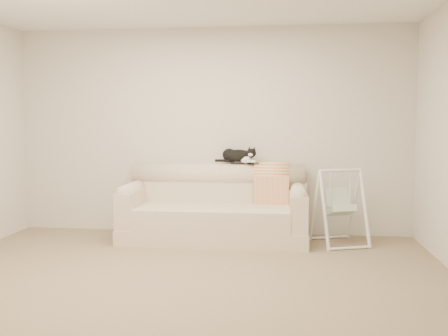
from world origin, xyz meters
name	(u,v)px	position (x,y,z in m)	size (l,w,h in m)	color
ground_plane	(181,279)	(0.00, 0.00, 0.00)	(5.00, 5.00, 0.00)	#7A6A51
room_shell	(180,108)	(0.00, 0.00, 1.53)	(5.04, 4.04, 2.60)	beige
sofa	(215,210)	(0.09, 1.62, 0.35)	(2.20, 0.93, 0.90)	beige
remote_a	(238,163)	(0.35, 1.86, 0.91)	(0.18, 0.06, 0.03)	black
remote_b	(253,163)	(0.53, 1.85, 0.91)	(0.18, 0.10, 0.02)	black
tuxedo_cat	(238,156)	(0.35, 1.88, 1.00)	(0.53, 0.32, 0.21)	black
throw_blanket	(272,178)	(0.77, 1.84, 0.72)	(0.43, 0.38, 0.58)	orange
baby_swing	(339,207)	(1.56, 1.53, 0.44)	(0.69, 0.72, 0.89)	white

